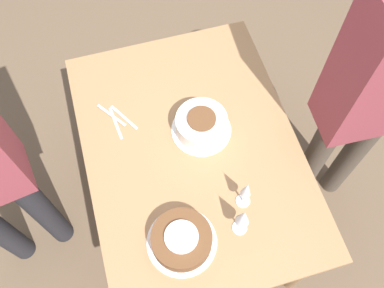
# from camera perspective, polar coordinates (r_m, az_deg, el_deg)

# --- Properties ---
(ground_plane) EXTENTS (12.00, 12.00, 0.00)m
(ground_plane) POSITION_cam_1_polar(r_m,az_deg,el_deg) (2.51, 0.00, -8.21)
(ground_plane) COLOR brown
(dining_table) EXTENTS (1.25, 0.90, 0.73)m
(dining_table) POSITION_cam_1_polar(r_m,az_deg,el_deg) (1.94, 0.00, -2.31)
(dining_table) COLOR #9E754C
(dining_table) RESTS_ON ground_plane
(cake_center_white) EXTENTS (0.26, 0.26, 0.10)m
(cake_center_white) POSITION_cam_1_polar(r_m,az_deg,el_deg) (1.83, 1.26, 2.58)
(cake_center_white) COLOR white
(cake_center_white) RESTS_ON dining_table
(cake_front_chocolate) EXTENTS (0.27, 0.27, 0.09)m
(cake_front_chocolate) POSITION_cam_1_polar(r_m,az_deg,el_deg) (1.65, -1.40, -12.64)
(cake_front_chocolate) COLOR white
(cake_front_chocolate) RESTS_ON dining_table
(wine_glass_near) EXTENTS (0.06, 0.06, 0.20)m
(wine_glass_near) POSITION_cam_1_polar(r_m,az_deg,el_deg) (1.58, 6.84, -9.72)
(wine_glass_near) COLOR silver
(wine_glass_near) RESTS_ON dining_table
(wine_glass_far) EXTENTS (0.06, 0.06, 0.18)m
(wine_glass_far) POSITION_cam_1_polar(r_m,az_deg,el_deg) (1.63, 7.24, -6.16)
(wine_glass_far) COLOR silver
(wine_glass_far) RESTS_ON dining_table
(fork_pile) EXTENTS (0.20, 0.15, 0.01)m
(fork_pile) POSITION_cam_1_polar(r_m,az_deg,el_deg) (1.92, -9.96, 3.36)
(fork_pile) COLOR silver
(fork_pile) RESTS_ON dining_table
(person_watching) EXTENTS (0.24, 0.41, 1.70)m
(person_watching) POSITION_cam_1_polar(r_m,az_deg,el_deg) (1.78, 23.83, 6.87)
(person_watching) COLOR #4C4238
(person_watching) RESTS_ON ground_plane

